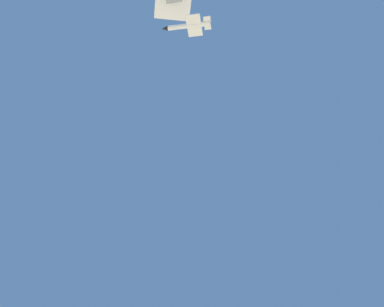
% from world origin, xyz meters
% --- Properties ---
extents(chase_jet_trailing, '(15.32, 8.78, 4.00)m').
position_xyz_m(chase_jet_trailing, '(8.18, 17.93, 99.99)').
color(chase_jet_trailing, silver).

